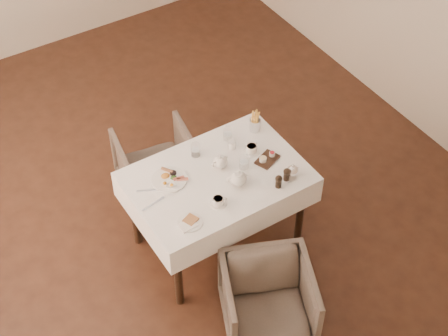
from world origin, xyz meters
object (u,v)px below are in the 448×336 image
at_px(table, 217,187).
at_px(teapot_centre, 220,161).
at_px(armchair_far, 157,164).
at_px(breakfast_plate, 169,179).
at_px(armchair_near, 268,301).

xyz_separation_m(table, teapot_centre, (0.07, 0.07, 0.17)).
xyz_separation_m(armchair_far, breakfast_plate, (-0.19, -0.62, 0.48)).
height_order(armchair_near, breakfast_plate, breakfast_plate).
bearing_deg(breakfast_plate, armchair_near, -85.92).
height_order(breakfast_plate, teapot_centre, teapot_centre).
bearing_deg(armchair_near, armchair_far, 113.77).
relative_size(armchair_far, breakfast_plate, 2.40).
relative_size(armchair_near, armchair_far, 1.01).
height_order(armchair_far, teapot_centre, teapot_centre).
bearing_deg(table, armchair_far, 98.69).
xyz_separation_m(breakfast_plate, teapot_centre, (0.38, -0.08, 0.05)).
relative_size(armchair_far, teapot_centre, 4.30).
relative_size(table, armchair_far, 2.05).
distance_m(armchair_near, teapot_centre, 1.06).
xyz_separation_m(armchair_far, teapot_centre, (0.19, -0.71, 0.53)).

